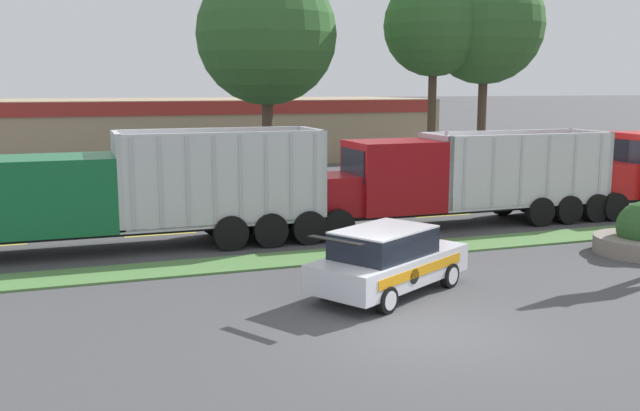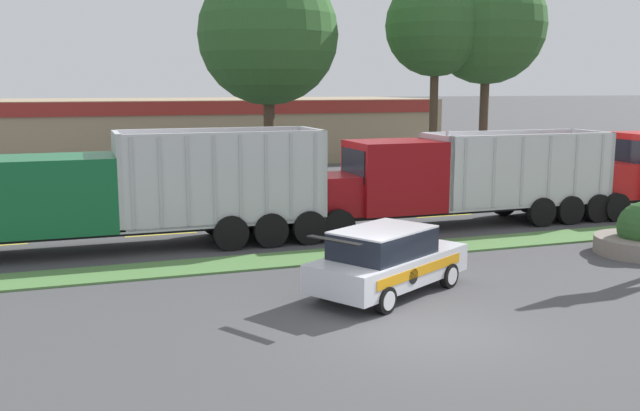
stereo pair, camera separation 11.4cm
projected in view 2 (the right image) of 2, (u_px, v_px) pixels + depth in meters
name	position (u px, v px, depth m)	size (l,w,h in m)	color
ground_plane	(423.00, 330.00, 14.67)	(600.00, 600.00, 0.00)	#474749
grass_verge	(318.00, 257.00, 20.86)	(120.00, 1.72, 0.06)	#517F42
centre_line_4	(162.00, 235.00, 24.11)	(2.40, 0.14, 0.01)	yellow
centre_line_5	(313.00, 224.00, 25.86)	(2.40, 0.14, 0.01)	yellow
centre_line_6	(444.00, 216.00, 27.61)	(2.40, 0.14, 0.01)	yellow
centre_line_7	(561.00, 208.00, 29.35)	(2.40, 0.14, 0.01)	yellow
dump_truck_lead	(429.00, 183.00, 25.10)	(11.82, 2.67, 3.48)	black
dump_truck_trail	(103.00, 199.00, 21.55)	(11.87, 2.83, 3.61)	black
rally_car	(387.00, 260.00, 17.13)	(4.71, 3.78, 1.67)	silver
store_building_backdrop	(182.00, 129.00, 48.63)	(33.31, 12.10, 4.10)	#9E896B
tree_behind_left	(488.00, 13.00, 35.94)	(5.99, 5.99, 12.53)	#473828
tree_behind_centre	(436.00, 15.00, 35.20)	(5.03, 5.03, 11.71)	#473828
tree_behind_right	(268.00, 20.00, 32.59)	(6.49, 6.49, 12.19)	#473828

